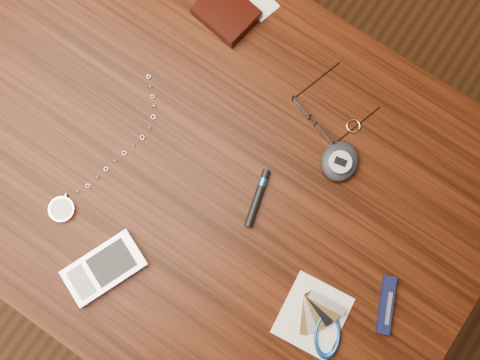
# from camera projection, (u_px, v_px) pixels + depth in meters

# --- Properties ---
(ground) EXTENTS (3.80, 3.80, 0.00)m
(ground) POSITION_uv_depth(u_px,v_px,m) (214.00, 214.00, 1.61)
(ground) COLOR #472814
(ground) RESTS_ON ground
(desk) EXTENTS (1.00, 0.70, 0.75)m
(desk) POSITION_uv_depth(u_px,v_px,m) (196.00, 172.00, 0.98)
(desk) COLOR #361508
(desk) RESTS_ON ground
(wallet_and_card) EXTENTS (0.12, 0.13, 0.02)m
(wallet_and_card) POSITION_uv_depth(u_px,v_px,m) (227.00, 12.00, 0.91)
(wallet_and_card) COLOR black
(wallet_and_card) RESTS_ON desk
(eyeglasses) EXTENTS (0.13, 0.13, 0.02)m
(eyeglasses) POSITION_uv_depth(u_px,v_px,m) (316.00, 119.00, 0.88)
(eyeglasses) COLOR black
(eyeglasses) RESTS_ON desk
(gold_ring) EXTENTS (0.03, 0.03, 0.00)m
(gold_ring) POSITION_uv_depth(u_px,v_px,m) (353.00, 126.00, 0.88)
(gold_ring) COLOR tan
(gold_ring) RESTS_ON desk
(pocket_watch) EXTENTS (0.06, 0.29, 0.01)m
(pocket_watch) POSITION_uv_depth(u_px,v_px,m) (66.00, 205.00, 0.86)
(pocket_watch) COLOR silver
(pocket_watch) RESTS_ON desk
(pda_phone) EXTENTS (0.11, 0.14, 0.02)m
(pda_phone) POSITION_uv_depth(u_px,v_px,m) (104.00, 268.00, 0.84)
(pda_phone) COLOR silver
(pda_phone) RESTS_ON desk
(pedometer) EXTENTS (0.07, 0.08, 0.03)m
(pedometer) POSITION_uv_depth(u_px,v_px,m) (340.00, 161.00, 0.86)
(pedometer) COLOR #1F232B
(pedometer) RESTS_ON desk
(notepad_keys) EXTENTS (0.13, 0.12, 0.01)m
(notepad_keys) POSITION_uv_depth(u_px,v_px,m) (321.00, 324.00, 0.82)
(notepad_keys) COLOR white
(notepad_keys) RESTS_ON desk
(pocket_knife) EXTENTS (0.05, 0.09, 0.01)m
(pocket_knife) POSITION_uv_depth(u_px,v_px,m) (386.00, 305.00, 0.83)
(pocket_knife) COLOR #0A0C34
(pocket_knife) RESTS_ON desk
(black_blue_pen) EXTENTS (0.04, 0.10, 0.01)m
(black_blue_pen) POSITION_uv_depth(u_px,v_px,m) (258.00, 196.00, 0.86)
(black_blue_pen) COLOR black
(black_blue_pen) RESTS_ON desk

